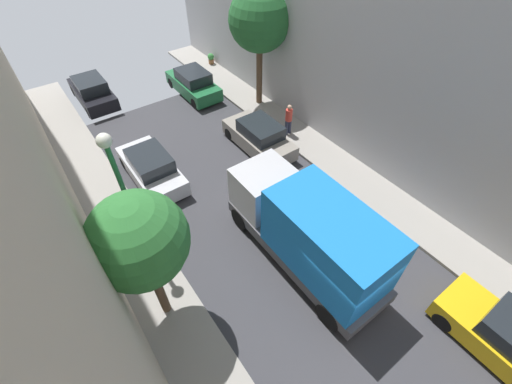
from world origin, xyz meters
name	(u,v)px	position (x,y,z in m)	size (l,w,h in m)	color
ground	(345,302)	(0.00, 0.00, 0.00)	(32.00, 32.00, 0.00)	#38383D
sidewalk_right	(431,232)	(5.00, 0.00, 0.07)	(2.00, 44.00, 0.15)	gray
parked_car_left_2	(151,168)	(-2.70, 9.58, 0.72)	(1.78, 4.20, 1.57)	silver
parked_car_left_3	(92,92)	(-2.70, 18.15, 0.72)	(1.78, 4.20, 1.57)	black
parked_car_right_0	(512,343)	(2.70, -3.98, 0.72)	(1.78, 4.20, 1.57)	gold
parked_car_right_1	(259,137)	(2.70, 8.58, 0.72)	(1.78, 4.20, 1.57)	gray
parked_car_right_2	(193,83)	(2.70, 15.46, 0.72)	(1.78, 4.20, 1.57)	#1E6638
delivery_truck	(309,232)	(0.00, 2.08, 1.79)	(2.26, 6.60, 3.38)	#4C4C51
pedestrian	(289,119)	(4.61, 8.57, 1.07)	(0.40, 0.36, 1.72)	#2D334C
street_tree_0	(138,241)	(-5.04, 3.34, 3.96)	(2.64, 2.64, 5.16)	brown
street_tree_1	(260,20)	(5.29, 12.08, 4.81)	(3.24, 3.24, 6.32)	brown
potted_plant_0	(97,224)	(-5.77, 7.94, 0.58)	(0.46, 0.46, 0.78)	#B2A899
potted_plant_1	(211,58)	(5.64, 18.29, 0.54)	(0.45, 0.45, 0.73)	brown
lamp_post	(121,183)	(-4.60, 5.91, 3.72)	(0.44, 0.44, 5.42)	#26723F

